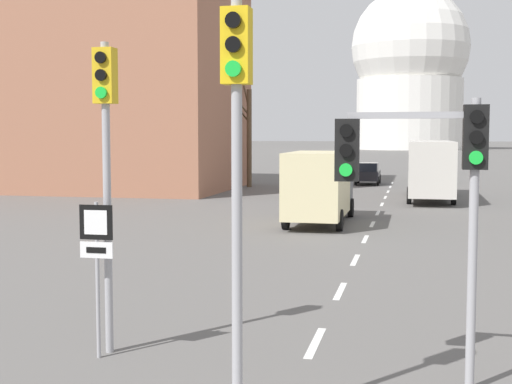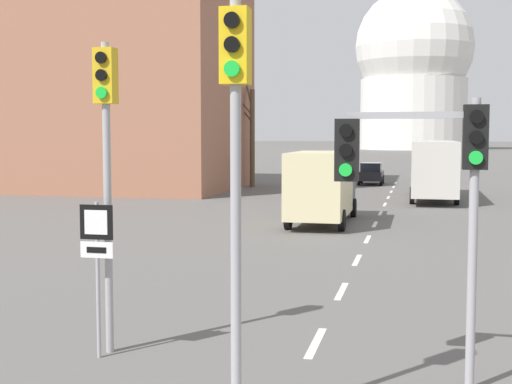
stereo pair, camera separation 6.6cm
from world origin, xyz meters
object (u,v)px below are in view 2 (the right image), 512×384
at_px(city_bus, 434,165).
at_px(sedan_near_left, 371,173).
at_px(sedan_mid_centre, 441,164).
at_px(traffic_signal_centre_tall, 235,136).
at_px(traffic_signal_near_left, 106,139).
at_px(traffic_signal_near_right, 427,170).
at_px(sedan_near_right, 434,171).
at_px(delivery_truck, 322,185).
at_px(route_sign_post, 97,252).

bearing_deg(city_bus, sedan_near_left, 110.57).
height_order(sedan_mid_centre, city_bus, city_bus).
bearing_deg(traffic_signal_centre_tall, sedan_near_left, 91.64).
distance_m(traffic_signal_near_left, traffic_signal_near_right, 5.50).
height_order(sedan_near_right, city_bus, city_bus).
height_order(traffic_signal_near_left, sedan_near_left, traffic_signal_near_left).
distance_m(sedan_near_left, sedan_near_right, 7.57).
xyz_separation_m(traffic_signal_centre_tall, sedan_mid_centre, (4.40, 65.71, -3.00)).
relative_size(sedan_near_left, delivery_truck, 0.56).
distance_m(traffic_signal_centre_tall, sedan_mid_centre, 65.93).
relative_size(traffic_signal_centre_tall, sedan_mid_centre, 1.30).
xyz_separation_m(traffic_signal_centre_tall, city_bus, (3.13, 34.94, -1.81)).
height_order(route_sign_post, delivery_truck, delivery_truck).
bearing_deg(traffic_signal_centre_tall, city_bus, 84.88).
bearing_deg(route_sign_post, city_bus, 79.17).
bearing_deg(city_bus, route_sign_post, -100.83).
bearing_deg(traffic_signal_near_right, sedan_near_right, 88.73).
xyz_separation_m(traffic_signal_near_right, sedan_near_left, (-3.75, 44.64, -2.48)).
xyz_separation_m(traffic_signal_near_left, traffic_signal_near_right, (5.46, -0.54, -0.45)).
distance_m(route_sign_post, sedan_near_left, 44.50).
height_order(route_sign_post, sedan_near_right, route_sign_post).
xyz_separation_m(traffic_signal_near_left, sedan_near_right, (6.57, 49.90, -2.98)).
relative_size(route_sign_post, sedan_mid_centre, 0.64).
bearing_deg(traffic_signal_centre_tall, traffic_signal_near_right, 42.62).
relative_size(sedan_near_right, delivery_truck, 0.60).
bearing_deg(route_sign_post, traffic_signal_near_right, -1.93).
bearing_deg(delivery_truck, city_bus, 69.35).
bearing_deg(sedan_mid_centre, sedan_near_left, -106.91).
bearing_deg(route_sign_post, sedan_near_right, 82.50).
height_order(traffic_signal_centre_tall, sedan_mid_centre, traffic_signal_centre_tall).
height_order(route_sign_post, city_bus, city_bus).
distance_m(traffic_signal_near_left, delivery_truck, 19.27).
bearing_deg(traffic_signal_near_right, traffic_signal_centre_tall, -137.38).
relative_size(traffic_signal_near_left, delivery_truck, 0.76).
bearing_deg(traffic_signal_near_left, sedan_mid_centre, 83.26).
bearing_deg(sedan_mid_centre, traffic_signal_near_right, -91.79).
bearing_deg(sedan_near_left, city_bus, -69.43).
xyz_separation_m(traffic_signal_near_right, city_bus, (0.72, 32.73, -1.30)).
relative_size(traffic_signal_near_right, traffic_signal_centre_tall, 0.79).
bearing_deg(sedan_near_left, sedan_mid_centre, 73.09).
relative_size(traffic_signal_near_left, traffic_signal_centre_tall, 0.98).
bearing_deg(route_sign_post, traffic_signal_centre_tall, -37.83).
distance_m(traffic_signal_near_right, sedan_near_left, 44.86).
bearing_deg(sedan_mid_centre, traffic_signal_near_left, -96.74).
xyz_separation_m(traffic_signal_near_left, route_sign_post, (-0.05, -0.35, -1.93)).
bearing_deg(city_bus, sedan_near_right, 88.73).
relative_size(traffic_signal_centre_tall, sedan_near_right, 1.28).
relative_size(city_bus, delivery_truck, 1.50).
relative_size(traffic_signal_near_left, sedan_mid_centre, 1.27).
relative_size(traffic_signal_near_left, sedan_near_left, 1.37).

